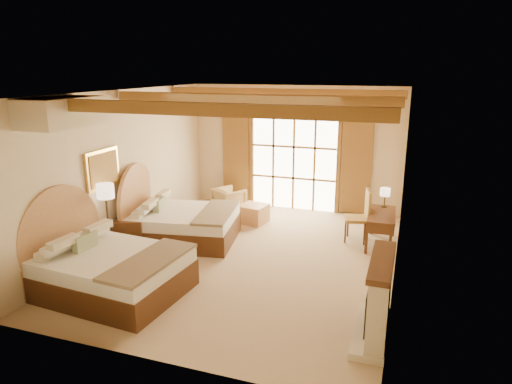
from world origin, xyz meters
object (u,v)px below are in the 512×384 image
at_px(armchair, 229,200).
at_px(desk, 381,228).
at_px(bed_near, 103,266).
at_px(nightstand, 131,234).
at_px(bed_far, 176,220).

xyz_separation_m(armchair, desk, (3.87, -1.07, 0.05)).
bearing_deg(armchair, bed_near, 117.68).
relative_size(nightstand, armchair, 0.95).
bearing_deg(bed_near, desk, 45.61).
height_order(bed_near, armchair, bed_near).
xyz_separation_m(bed_near, armchair, (0.33, 4.71, -0.14)).
height_order(nightstand, armchair, nightstand).
height_order(bed_near, nightstand, bed_near).
xyz_separation_m(bed_near, desk, (4.21, 3.64, -0.08)).
bearing_deg(bed_near, armchair, 90.73).
height_order(bed_far, armchair, bed_far).
height_order(bed_near, bed_far, bed_near).
bearing_deg(armchair, bed_far, 113.01).
bearing_deg(bed_near, bed_far, 94.83).
bearing_deg(bed_near, nightstand, 114.77).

